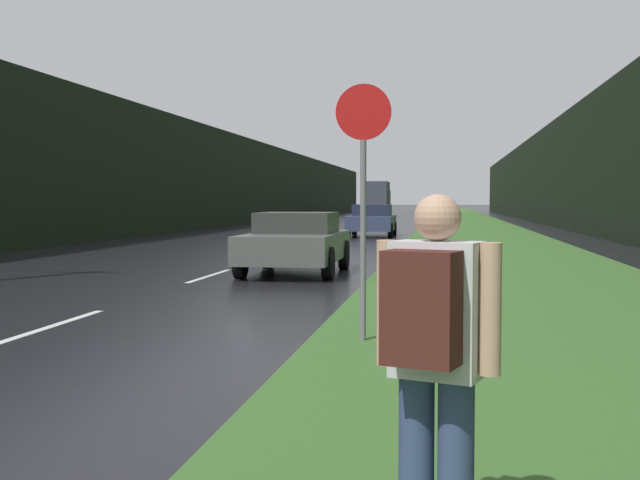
{
  "coord_description": "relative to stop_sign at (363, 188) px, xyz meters",
  "views": [
    {
      "loc": [
        4.97,
        -1.09,
        1.61
      ],
      "look_at": [
        2.54,
        14.44,
        0.83
      ],
      "focal_mm": 45.0,
      "sensor_mm": 36.0,
      "label": 1
    }
  ],
  "objects": [
    {
      "name": "lane_stripe_d",
      "position": [
        -4.05,
        14.45,
        -1.75
      ],
      "size": [
        0.12,
        3.0,
        0.01
      ],
      "primitive_type": "cube",
      "color": "silver",
      "rests_on": "ground_plane"
    },
    {
      "name": "hitchhiker_with_backpack",
      "position": [
        0.87,
        -5.53,
        -0.81
      ],
      "size": [
        0.55,
        0.49,
        1.64
      ],
      "rotation": [
        0.0,
        0.0,
        -0.32
      ],
      "color": "navy",
      "rests_on": "ground_plane"
    },
    {
      "name": "car_passing_near",
      "position": [
        -2.34,
        8.33,
        -1.06
      ],
      "size": [
        2.03,
        4.13,
        1.34
      ],
      "rotation": [
        0.0,
        0.0,
        3.14
      ],
      "color": "#4C514C",
      "rests_on": "ground_plane"
    },
    {
      "name": "stop_sign",
      "position": [
        0.0,
        0.0,
        0.0
      ],
      "size": [
        0.63,
        0.07,
        2.92
      ],
      "color": "slate",
      "rests_on": "ground_plane"
    },
    {
      "name": "lane_stripe_e",
      "position": [
        -4.05,
        21.45,
        -1.75
      ],
      "size": [
        0.12,
        3.0,
        0.01
      ],
      "primitive_type": "cube",
      "color": "silver",
      "rests_on": "ground_plane"
    },
    {
      "name": "lane_stripe_c",
      "position": [
        -4.05,
        7.45,
        -1.75
      ],
      "size": [
        0.12,
        3.0,
        0.01
      ],
      "primitive_type": "cube",
      "color": "silver",
      "rests_on": "ground_plane"
    },
    {
      "name": "treeline_near_side",
      "position": [
        8.37,
        42.07,
        1.5
      ],
      "size": [
        2.0,
        140.0,
        6.49
      ],
      "primitive_type": "cube",
      "color": "black",
      "rests_on": "ground_plane"
    },
    {
      "name": "delivery_truck",
      "position": [
        -5.76,
        70.82,
        0.06
      ],
      "size": [
        2.38,
        6.7,
        3.45
      ],
      "color": "black",
      "rests_on": "ground_plane"
    },
    {
      "name": "car_passing_far",
      "position": [
        -2.34,
        26.82,
        -1.03
      ],
      "size": [
        2.05,
        4.1,
        1.43
      ],
      "rotation": [
        0.0,
        0.0,
        3.14
      ],
      "color": "#2D3856",
      "rests_on": "ground_plane"
    },
    {
      "name": "lane_stripe_b",
      "position": [
        -4.05,
        0.45,
        -1.75
      ],
      "size": [
        0.12,
        3.0,
        0.01
      ],
      "primitive_type": "cube",
      "color": "silver",
      "rests_on": "ground_plane"
    },
    {
      "name": "treeline_far_side",
      "position": [
        -13.48,
        42.07,
        1.2
      ],
      "size": [
        2.0,
        140.0,
        5.9
      ],
      "primitive_type": "cube",
      "color": "black",
      "rests_on": "ground_plane"
    },
    {
      "name": "grass_verge",
      "position": [
        2.37,
        32.07,
        -1.74
      ],
      "size": [
        6.0,
        240.0,
        0.02
      ],
      "primitive_type": "cube",
      "color": "#386028",
      "rests_on": "ground_plane"
    }
  ]
}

